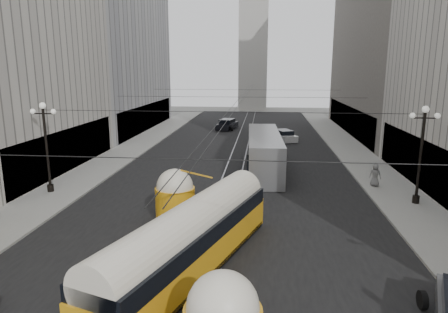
# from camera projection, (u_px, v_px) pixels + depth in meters

# --- Properties ---
(road) EXTENTS (20.00, 85.00, 0.02)m
(road) POSITION_uv_depth(u_px,v_px,m) (239.00, 155.00, 41.57)
(road) COLOR black
(road) RESTS_ON ground
(sidewalk_left) EXTENTS (4.00, 72.00, 0.15)m
(sidewalk_left) POSITION_uv_depth(u_px,v_px,m) (137.00, 145.00, 46.13)
(sidewalk_left) COLOR gray
(sidewalk_left) RESTS_ON ground
(sidewalk_right) EXTENTS (4.00, 72.00, 0.15)m
(sidewalk_right) POSITION_uv_depth(u_px,v_px,m) (350.00, 150.00, 43.78)
(sidewalk_right) COLOR gray
(sidewalk_right) RESTS_ON ground
(rail_left) EXTENTS (0.12, 85.00, 0.04)m
(rail_left) POSITION_uv_depth(u_px,v_px,m) (231.00, 155.00, 41.64)
(rail_left) COLOR gray
(rail_left) RESTS_ON ground
(rail_right) EXTENTS (0.12, 85.00, 0.04)m
(rail_right) POSITION_uv_depth(u_px,v_px,m) (246.00, 155.00, 41.50)
(rail_right) COLOR gray
(rail_right) RESTS_ON ground
(building_left_far) EXTENTS (12.60, 28.60, 28.60)m
(building_left_far) POSITION_uv_depth(u_px,v_px,m) (103.00, 28.00, 55.49)
(building_left_far) COLOR #999999
(building_left_far) RESTS_ON ground
(building_right_far) EXTENTS (12.60, 32.60, 32.60)m
(building_right_far) POSITION_uv_depth(u_px,v_px,m) (403.00, 8.00, 51.15)
(building_right_far) COLOR #514C47
(building_right_far) RESTS_ON ground
(distant_tower) EXTENTS (6.00, 6.00, 31.36)m
(distant_tower) POSITION_uv_depth(u_px,v_px,m) (254.00, 39.00, 84.48)
(distant_tower) COLOR #B2AFA8
(distant_tower) RESTS_ON ground
(lamppost_left_mid) EXTENTS (1.86, 0.44, 6.37)m
(lamppost_left_mid) POSITION_uv_depth(u_px,v_px,m) (46.00, 142.00, 27.91)
(lamppost_left_mid) COLOR black
(lamppost_left_mid) RESTS_ON sidewalk_left
(lamppost_right_mid) EXTENTS (1.86, 0.44, 6.37)m
(lamppost_right_mid) POSITION_uv_depth(u_px,v_px,m) (421.00, 149.00, 25.44)
(lamppost_right_mid) COLOR black
(lamppost_right_mid) RESTS_ON sidewalk_right
(catenary) EXTENTS (25.00, 72.00, 0.23)m
(catenary) POSITION_uv_depth(u_px,v_px,m) (240.00, 99.00, 39.31)
(catenary) COLOR black
(catenary) RESTS_ON ground
(streetcar) EXTENTS (6.30, 13.98, 3.20)m
(streetcar) POSITION_uv_depth(u_px,v_px,m) (191.00, 238.00, 17.38)
(streetcar) COLOR orange
(streetcar) RESTS_ON ground
(city_bus) EXTENTS (3.18, 12.93, 3.26)m
(city_bus) POSITION_uv_depth(u_px,v_px,m) (264.00, 151.00, 34.78)
(city_bus) COLOR gray
(city_bus) RESTS_ON ground
(sedan_white_far) EXTENTS (3.26, 4.66, 1.36)m
(sedan_white_far) POSITION_uv_depth(u_px,v_px,m) (284.00, 136.00, 49.43)
(sedan_white_far) COLOR white
(sedan_white_far) RESTS_ON ground
(sedan_dark_far) EXTENTS (3.04, 5.13, 1.52)m
(sedan_dark_far) POSITION_uv_depth(u_px,v_px,m) (227.00, 125.00, 58.74)
(sedan_dark_far) COLOR black
(sedan_dark_far) RESTS_ON ground
(pedestrian_sidewalk_right) EXTENTS (0.96, 0.77, 1.70)m
(pedestrian_sidewalk_right) POSITION_uv_depth(u_px,v_px,m) (375.00, 175.00, 29.82)
(pedestrian_sidewalk_right) COLOR slate
(pedestrian_sidewalk_right) RESTS_ON sidewalk_right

